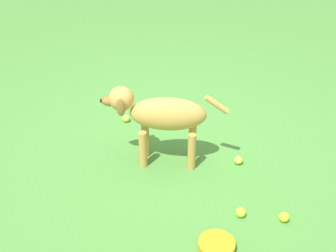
{
  "coord_description": "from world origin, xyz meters",
  "views": [
    {
      "loc": [
        2.65,
        -0.87,
        1.91
      ],
      "look_at": [
        0.19,
        -0.08,
        0.32
      ],
      "focal_mm": 43.82,
      "sensor_mm": 36.0,
      "label": 1
    }
  ],
  "objects": [
    {
      "name": "ground",
      "position": [
        0.0,
        0.0,
        0.0
      ],
      "size": [
        14.0,
        14.0,
        0.0
      ],
      "primitive_type": "plane",
      "color": "#478438"
    },
    {
      "name": "tennis_ball_2",
      "position": [
        1.04,
        0.43,
        0.03
      ],
      "size": [
        0.07,
        0.07,
        0.07
      ],
      "primitive_type": "sphere",
      "color": "#CCE12A",
      "rests_on": "ground"
    },
    {
      "name": "water_bowl",
      "position": [
        1.12,
        -0.07,
        0.03
      ],
      "size": [
        0.22,
        0.22,
        0.06
      ],
      "primitive_type": "cylinder",
      "color": "orange",
      "rests_on": "ground"
    },
    {
      "name": "dog",
      "position": [
        0.17,
        -0.13,
        0.42
      ],
      "size": [
        0.45,
        0.88,
        0.63
      ],
      "rotation": [
        0.0,
        0.0,
        4.32
      ],
      "color": "#C69347",
      "rests_on": "ground"
    },
    {
      "name": "tennis_ball_0",
      "position": [
        0.91,
        0.19,
        0.03
      ],
      "size": [
        0.07,
        0.07,
        0.07
      ],
      "primitive_type": "sphere",
      "color": "#C4E032",
      "rests_on": "ground"
    },
    {
      "name": "tennis_ball_1",
      "position": [
        -0.5,
        -0.25,
        0.03
      ],
      "size": [
        0.07,
        0.07,
        0.07
      ],
      "primitive_type": "sphere",
      "color": "#D0D23E",
      "rests_on": "ground"
    },
    {
      "name": "tennis_ball_4",
      "position": [
        0.39,
        0.43,
        0.03
      ],
      "size": [
        0.07,
        0.07,
        0.07
      ],
      "primitive_type": "sphere",
      "color": "#C9E340",
      "rests_on": "ground"
    }
  ]
}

